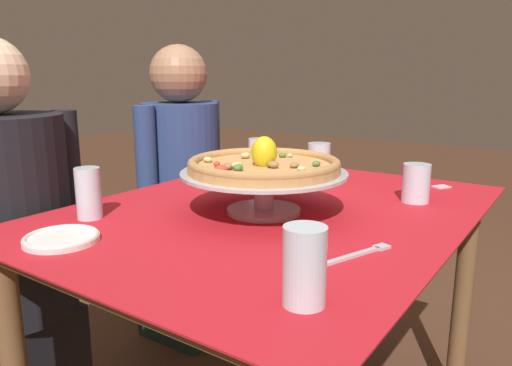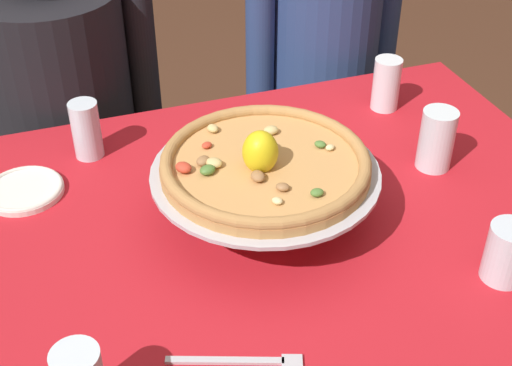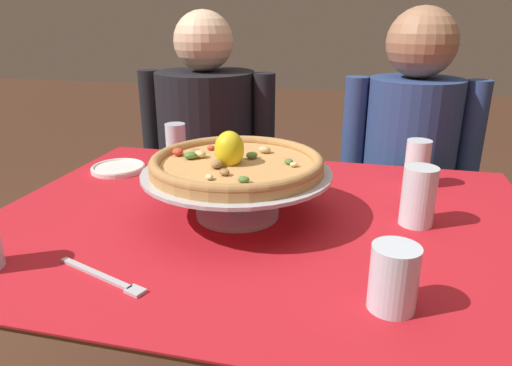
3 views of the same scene
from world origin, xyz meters
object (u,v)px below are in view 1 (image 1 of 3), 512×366
(water_glass_front_left, at_px, (304,271))
(water_glass_side_right, at_px, (319,166))
(pizza_stand, at_px, (265,183))
(diner_left, at_px, (9,253))
(water_glass_back_right, at_px, (257,158))
(water_glass_front_right, at_px, (416,186))
(dinner_fork, at_px, (356,255))
(pizza, at_px, (265,164))
(water_glass_back_left, at_px, (89,197))
(side_plate, at_px, (61,238))
(sugar_packet, at_px, (441,187))
(diner_right, at_px, (183,203))

(water_glass_front_left, distance_m, water_glass_side_right, 0.88)
(pizza_stand, height_order, diner_left, diner_left)
(pizza_stand, distance_m, water_glass_back_right, 0.52)
(pizza_stand, xyz_separation_m, water_glass_back_right, (0.42, 0.31, -0.03))
(water_glass_front_right, relative_size, dinner_fork, 0.53)
(dinner_fork, bearing_deg, pizza, 64.64)
(water_glass_side_right, height_order, water_glass_back_left, water_glass_side_right)
(dinner_fork, bearing_deg, side_plate, 116.98)
(water_glass_front_left, distance_m, diner_left, 1.06)
(sugar_packet, relative_size, diner_left, 0.04)
(water_glass_back_left, xyz_separation_m, diner_right, (0.72, 0.36, -0.23))
(water_glass_back_left, bearing_deg, diner_right, 26.89)
(water_glass_front_right, relative_size, water_glass_back_left, 0.84)
(diner_left, bearing_deg, dinner_fork, -80.77)
(water_glass_side_right, distance_m, water_glass_back_left, 0.74)
(diner_left, relative_size, diner_right, 0.99)
(diner_right, bearing_deg, water_glass_back_left, -153.11)
(side_plate, height_order, sugar_packet, side_plate)
(pizza_stand, bearing_deg, water_glass_side_right, 7.40)
(water_glass_front_right, height_order, water_glass_front_left, water_glass_front_left)
(pizza_stand, distance_m, water_glass_back_left, 0.44)
(dinner_fork, bearing_deg, water_glass_back_right, 47.85)
(diner_right, bearing_deg, water_glass_back_right, -91.75)
(sugar_packet, height_order, diner_right, diner_right)
(water_glass_front_left, relative_size, water_glass_back_right, 1.00)
(pizza, bearing_deg, side_plate, 151.46)
(water_glass_front_left, bearing_deg, diner_left, 85.95)
(water_glass_front_right, height_order, diner_right, diner_right)
(water_glass_back_left, bearing_deg, water_glass_front_left, -98.71)
(water_glass_front_right, height_order, diner_left, diner_left)
(water_glass_side_right, xyz_separation_m, side_plate, (-0.83, 0.18, -0.05))
(dinner_fork, xyz_separation_m, diner_left, (-0.17, 1.02, -0.17))
(side_plate, xyz_separation_m, dinner_fork, (0.28, -0.55, -0.01))
(water_glass_front_left, xyz_separation_m, water_glass_back_right, (0.81, 0.64, 0.00))
(sugar_packet, bearing_deg, water_glass_front_right, 175.97)
(pizza, bearing_deg, pizza_stand, 4.24)
(pizza, height_order, diner_left, diner_left)
(pizza_stand, bearing_deg, diner_left, 114.51)
(water_glass_front_left, bearing_deg, water_glass_front_right, 3.70)
(water_glass_front_left, bearing_deg, water_glass_back_left, 81.29)
(water_glass_front_right, height_order, dinner_fork, water_glass_front_right)
(pizza_stand, relative_size, water_glass_front_left, 3.36)
(water_glass_back_left, xyz_separation_m, water_glass_back_right, (0.70, -0.03, -0.00))
(side_plate, distance_m, sugar_packet, 1.13)
(water_glass_back_right, height_order, diner_right, diner_right)
(water_glass_back_left, relative_size, diner_right, 0.10)
(side_plate, height_order, diner_left, diner_left)
(water_glass_front_right, xyz_separation_m, side_plate, (-0.77, 0.52, -0.04))
(water_glass_side_right, xyz_separation_m, water_glass_back_left, (-0.69, 0.28, -0.00))
(water_glass_front_right, relative_size, diner_right, 0.09)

